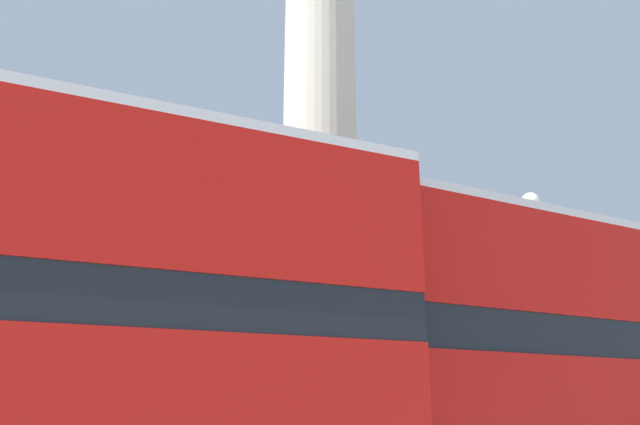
{
  "coord_description": "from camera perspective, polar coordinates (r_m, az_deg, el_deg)",
  "views": [
    {
      "loc": [
        -6.7,
        -14.09,
        1.56
      ],
      "look_at": [
        0.0,
        0.0,
        6.46
      ],
      "focal_mm": 35.0,
      "sensor_mm": 36.0,
      "label": 1
    }
  ],
  "objects": [
    {
      "name": "street_lamp",
      "position": [
        14.09,
        19.74,
        -9.24
      ],
      "size": [
        0.4,
        0.4,
        6.15
      ],
      "color": "black",
      "rests_on": "ground_plane"
    },
    {
      "name": "bus_a",
      "position": [
        11.83,
        24.19,
        -11.8
      ],
      "size": [
        10.29,
        3.34,
        4.38
      ],
      "rotation": [
        0.0,
        0.0,
        0.06
      ],
      "color": "#B7140F",
      "rests_on": "ground_plane"
    },
    {
      "name": "monument_column",
      "position": [
        16.53,
        0.0,
        1.84
      ],
      "size": [
        5.09,
        5.09,
        19.47
      ],
      "color": "#BCB29E",
      "rests_on": "ground_plane"
    }
  ]
}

